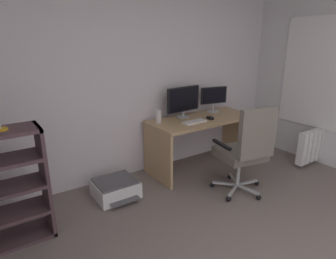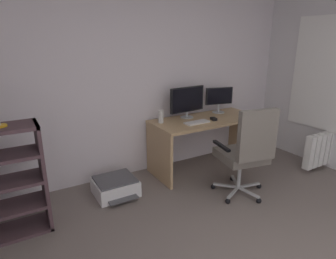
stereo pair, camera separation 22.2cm
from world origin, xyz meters
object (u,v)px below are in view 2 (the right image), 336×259
Objects in this scene: desktop_speaker at (161,116)px; radiator at (324,148)px; printer at (115,186)px; monitor_main at (187,100)px; computer_mouse at (214,119)px; monitor_secondary at (219,98)px; desk at (206,132)px; keyboard at (197,122)px; office_chair at (247,150)px.

desktop_speaker is 0.22× the size of radiator.
monitor_main is at bearing 12.14° from printer.
radiator is (2.09, -0.99, -0.52)m from desktop_speaker.
monitor_secondary is at bearing 53.60° from computer_mouse.
monitor_secondary is 1.95m from printer.
monitor_main is 2.06m from radiator.
desk is at bearing 149.20° from radiator.
keyboard reaches higher than printer.
computer_mouse is 0.13× the size of radiator.
monitor_main is 5.55× the size of computer_mouse.
computer_mouse reaches higher than keyboard.
keyboard is (-0.24, -0.12, 0.20)m from desk.
monitor_secondary is 0.71m from keyboard.
monitor_main is 0.44m from computer_mouse.
monitor_main is 3.27× the size of desktop_speaker.
keyboard is 0.31× the size of office_chair.
desktop_speaker is (-0.64, 0.13, 0.27)m from desk.
keyboard is (-0.60, -0.30, -0.22)m from monitor_secondary.
monitor_main is at bearing 138.70° from desk.
radiator is at bearing -26.40° from keyboard.
monitor_main is 0.38m from keyboard.
radiator is (1.45, -0.86, -0.25)m from desk.
office_chair reaches higher than desktop_speaker.
monitor_main is 0.56m from monitor_secondary.
printer is at bearing -167.86° from monitor_main.
office_chair reaches higher than radiator.
desktop_speaker reaches higher than printer.
keyboard is 0.44× the size of radiator.
radiator is at bearing -15.57° from printer.
printer is (-1.13, 0.04, -0.64)m from keyboard.
computer_mouse is 0.09× the size of office_chair.
monitor_main is at bearing 94.91° from office_chair.
printer is at bearing 164.43° from radiator.
keyboard reaches higher than radiator.
computer_mouse is 0.19× the size of printer.
radiator is at bearing -25.43° from desktop_speaker.
monitor_secondary is 0.48m from computer_mouse.
desk is 2.95× the size of printer.
radiator is (1.41, -0.75, -0.45)m from computer_mouse.
monitor_secondary is at bearing 0.02° from monitor_main.
desk is 0.71m from desktop_speaker.
monitor_main is at bearing -179.98° from monitor_secondary.
monitor_main is 1.14m from office_chair.
monitor_secondary reaches higher than desk.
desk is 0.34m from keyboard.
office_chair is 1.58m from printer.
monitor_secondary is at bearing 66.15° from office_chair.
desk is 9.00× the size of desktop_speaker.
desktop_speaker is 0.33× the size of printer.
printer is (-1.38, -0.08, -0.44)m from desk.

